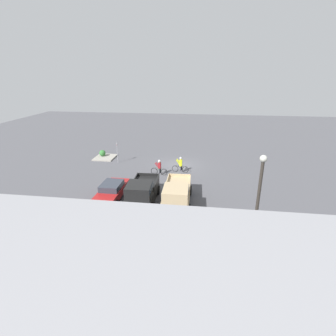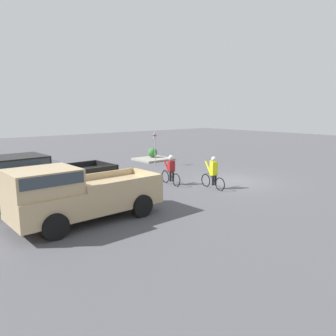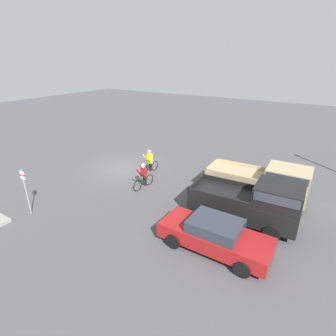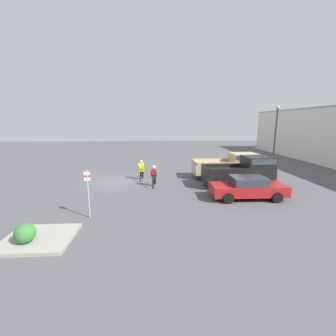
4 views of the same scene
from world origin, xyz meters
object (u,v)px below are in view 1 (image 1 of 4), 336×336
(pickup_truck_0, at_px, (177,194))
(cyclist_1, at_px, (180,165))
(cyclist_0, at_px, (159,167))
(sedan_0, at_px, (112,191))
(pickup_truck_1, at_px, (142,192))
(lamppost, at_px, (257,205))
(fire_lane_sign, at_px, (117,150))
(shrub, at_px, (102,153))

(pickup_truck_0, xyz_separation_m, cyclist_1, (0.40, -7.78, -0.28))
(cyclist_0, relative_size, cyclist_1, 0.99)
(sedan_0, xyz_separation_m, cyclist_0, (-3.07, -6.02, 0.13))
(pickup_truck_1, height_order, lamppost, lamppost)
(sedan_0, xyz_separation_m, cyclist_1, (-5.21, -7.09, 0.12))
(pickup_truck_0, relative_size, sedan_0, 1.19)
(fire_lane_sign, distance_m, lamppost, 20.93)
(sedan_0, xyz_separation_m, shrub, (5.09, -11.03, -0.18))
(cyclist_0, xyz_separation_m, cyclist_1, (-2.14, -1.08, -0.01))
(sedan_0, distance_m, lamppost, 12.92)
(pickup_truck_0, height_order, cyclist_0, pickup_truck_0)
(pickup_truck_0, height_order, lamppost, lamppost)
(pickup_truck_0, relative_size, pickup_truck_1, 1.07)
(cyclist_1, bearing_deg, cyclist_0, 26.73)
(cyclist_0, relative_size, fire_lane_sign, 0.71)
(cyclist_0, xyz_separation_m, fire_lane_sign, (5.58, -3.26, 0.67))
(pickup_truck_0, bearing_deg, pickup_truck_1, 2.02)
(cyclist_0, xyz_separation_m, lamppost, (-7.28, 13.10, 2.97))
(sedan_0, height_order, lamppost, lamppost)
(cyclist_0, distance_m, fire_lane_sign, 6.49)
(pickup_truck_1, distance_m, cyclist_0, 6.82)
(shrub, bearing_deg, lamppost, 130.44)
(fire_lane_sign, relative_size, shrub, 3.20)
(fire_lane_sign, bearing_deg, cyclist_0, 149.73)
(sedan_0, bearing_deg, pickup_truck_1, 164.35)
(sedan_0, bearing_deg, lamppost, 145.62)
(cyclist_0, distance_m, cyclist_1, 2.39)
(pickup_truck_0, distance_m, shrub, 15.88)
(lamppost, bearing_deg, pickup_truck_0, -53.44)
(pickup_truck_0, xyz_separation_m, shrub, (10.70, -11.72, -0.58))
(pickup_truck_0, distance_m, sedan_0, 5.67)
(pickup_truck_0, distance_m, cyclist_0, 7.18)
(cyclist_0, bearing_deg, shrub, -31.56)
(lamppost, xyz_separation_m, shrub, (15.44, -18.11, -3.28))
(pickup_truck_0, height_order, sedan_0, pickup_truck_0)
(cyclist_0, distance_m, shrub, 9.58)
(pickup_truck_0, relative_size, lamppost, 0.86)
(cyclist_0, relative_size, shrub, 2.27)
(pickup_truck_0, bearing_deg, shrub, -47.62)
(pickup_truck_1, distance_m, cyclist_1, 8.24)
(pickup_truck_0, xyz_separation_m, sedan_0, (5.61, -0.69, -0.40))
(fire_lane_sign, xyz_separation_m, shrub, (2.58, -1.76, -0.98))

